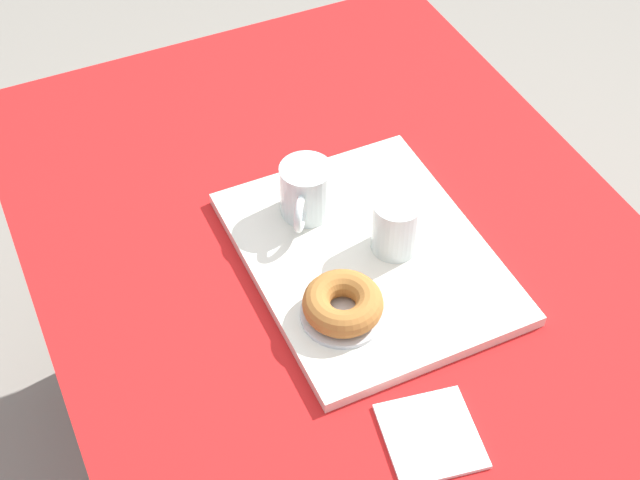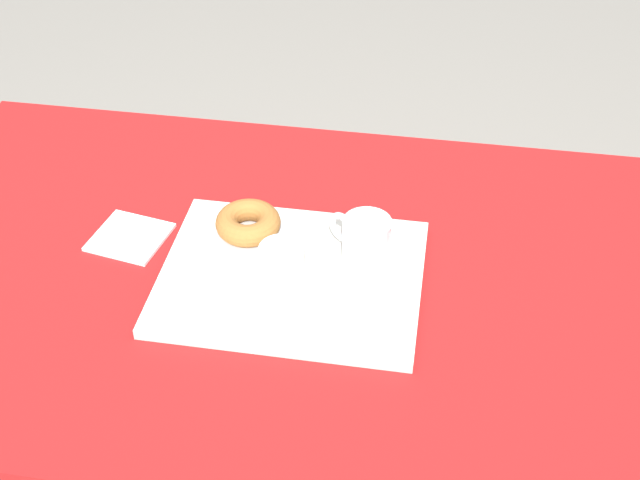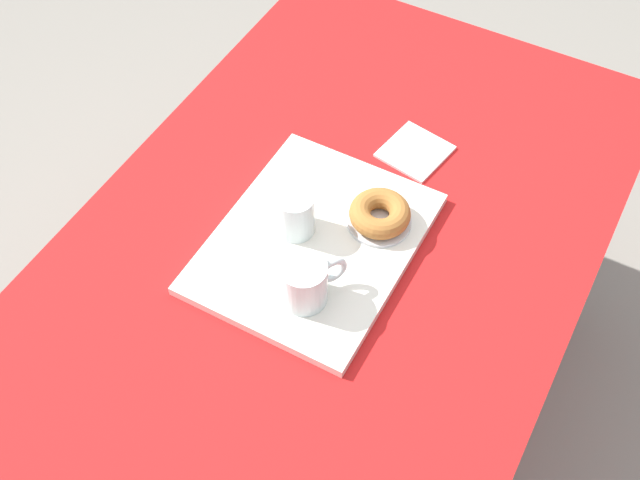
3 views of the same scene
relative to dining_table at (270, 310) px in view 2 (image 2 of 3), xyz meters
name	(u,v)px [view 2 (image 2 of 3)]	position (x,y,z in m)	size (l,w,h in m)	color
dining_table	(270,310)	(0.00, 0.00, 0.00)	(1.36, 0.89, 0.72)	red
serving_tray	(291,277)	(0.04, -0.02, 0.10)	(0.42, 0.33, 0.02)	silver
tea_mug_left	(365,243)	(0.16, 0.03, 0.15)	(0.11, 0.09, 0.09)	silver
water_glass_near	(282,271)	(0.04, -0.06, 0.15)	(0.07, 0.07, 0.09)	silver
donut_plate_left	(249,233)	(-0.05, 0.06, 0.11)	(0.12, 0.12, 0.01)	silver
sugar_donut_left	(248,223)	(-0.05, 0.06, 0.14)	(0.11, 0.11, 0.04)	#A3662D
paper_napkin	(130,237)	(-0.25, 0.04, 0.09)	(0.12, 0.11, 0.01)	white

